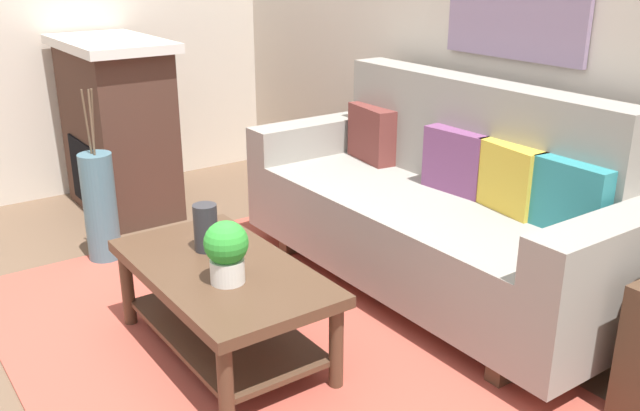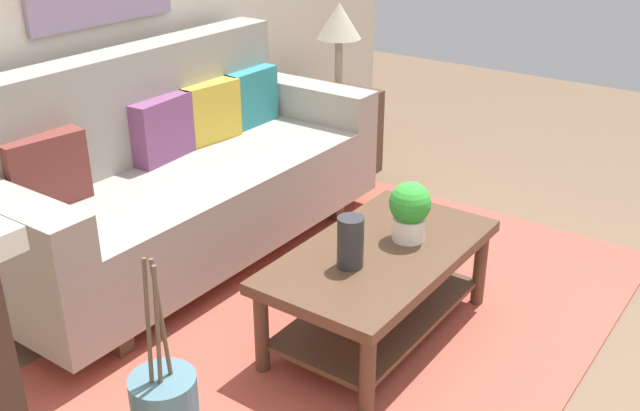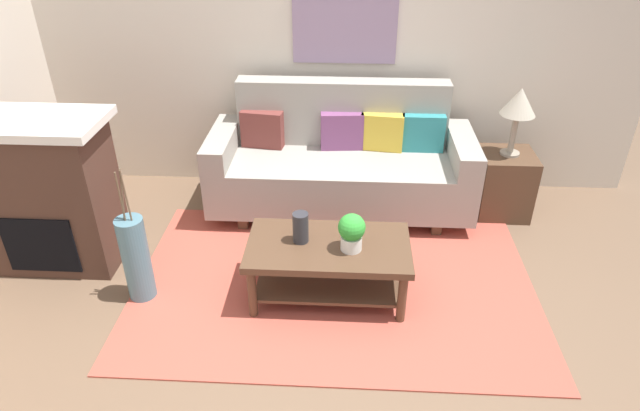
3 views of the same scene
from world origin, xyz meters
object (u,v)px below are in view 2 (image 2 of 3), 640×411
(side_table, at_px, (338,134))
(potted_plant_tabletop, at_px, (410,209))
(couch, at_px, (184,180))
(table_lamp, at_px, (339,25))
(throw_pillow_maroon, at_px, (46,171))
(throw_pillow_teal, at_px, (250,97))
(coffee_table, at_px, (380,273))
(tabletop_vase, at_px, (350,242))
(throw_pillow_mustard, at_px, (209,112))
(throw_pillow_plum, at_px, (162,129))

(side_table, bearing_deg, potted_plant_tabletop, -136.22)
(couch, xyz_separation_m, table_lamp, (1.40, -0.00, 0.56))
(side_table, distance_m, table_lamp, 0.71)
(throw_pillow_maroon, xyz_separation_m, potted_plant_tabletop, (0.78, -1.38, -0.11))
(potted_plant_tabletop, relative_size, side_table, 0.47)
(throw_pillow_teal, relative_size, coffee_table, 0.33)
(throw_pillow_maroon, distance_m, potted_plant_tabletop, 1.59)
(tabletop_vase, bearing_deg, coffee_table, -8.74)
(table_lamp, bearing_deg, couch, 179.88)
(table_lamp, bearing_deg, potted_plant_tabletop, -136.22)
(throw_pillow_teal, height_order, tabletop_vase, throw_pillow_teal)
(throw_pillow_teal, bearing_deg, side_table, -10.19)
(throw_pillow_maroon, bearing_deg, potted_plant_tabletop, -60.52)
(couch, height_order, throw_pillow_teal, couch)
(throw_pillow_mustard, bearing_deg, throw_pillow_plum, 180.00)
(table_lamp, bearing_deg, coffee_table, -140.41)
(coffee_table, xyz_separation_m, potted_plant_tabletop, (0.15, -0.05, 0.26))
(throw_pillow_teal, distance_m, side_table, 0.83)
(couch, distance_m, coffee_table, 1.22)
(tabletop_vase, xyz_separation_m, table_lamp, (1.65, 1.18, 0.46))
(coffee_table, distance_m, table_lamp, 2.01)
(coffee_table, bearing_deg, tabletop_vase, 171.26)
(tabletop_vase, distance_m, table_lamp, 2.08)
(throw_pillow_maroon, relative_size, side_table, 0.64)
(coffee_table, relative_size, potted_plant_tabletop, 4.20)
(couch, height_order, tabletop_vase, couch)
(throw_pillow_plum, relative_size, table_lamp, 0.63)
(throw_pillow_mustard, relative_size, side_table, 0.64)
(throw_pillow_mustard, distance_m, table_lamp, 1.11)
(couch, distance_m, throw_pillow_mustard, 0.44)
(couch, bearing_deg, coffee_table, -92.63)
(side_table, bearing_deg, throw_pillow_plum, 174.75)
(throw_pillow_plum, xyz_separation_m, throw_pillow_teal, (0.69, 0.00, 0.00))
(throw_pillow_mustard, height_order, side_table, throw_pillow_mustard)
(couch, height_order, throw_pillow_mustard, couch)
(tabletop_vase, bearing_deg, throw_pillow_plum, 79.40)
(throw_pillow_teal, bearing_deg, tabletop_vase, -125.47)
(throw_pillow_maroon, relative_size, table_lamp, 0.63)
(potted_plant_tabletop, relative_size, table_lamp, 0.46)
(throw_pillow_maroon, relative_size, coffee_table, 0.33)
(throw_pillow_maroon, xyz_separation_m, tabletop_vase, (0.44, -1.31, -0.14))
(throw_pillow_mustard, distance_m, throw_pillow_teal, 0.34)
(side_table, bearing_deg, throw_pillow_teal, 169.81)
(coffee_table, distance_m, potted_plant_tabletop, 0.30)
(throw_pillow_mustard, bearing_deg, table_lamp, -6.93)
(throw_pillow_plum, distance_m, coffee_table, 1.38)
(throw_pillow_mustard, bearing_deg, side_table, -6.93)
(couch, distance_m, potted_plant_tabletop, 1.27)
(throw_pillow_plum, bearing_deg, throw_pillow_teal, 0.00)
(throw_pillow_mustard, bearing_deg, potted_plant_tabletop, -100.17)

